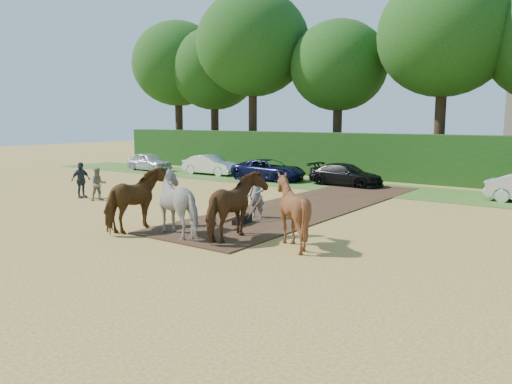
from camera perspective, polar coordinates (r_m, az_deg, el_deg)
The scene contains 9 objects.
ground at distance 18.30m, azimuth -9.29°, elevation -4.20°, with size 120.00×120.00×0.00m, color gold.
earth_strip at distance 22.86m, azimuth 6.01°, elevation -1.56°, with size 4.50×17.00×0.05m, color #472D1C.
grass_verge at distance 29.68m, azimuth 10.30°, elevation 0.61°, with size 50.00×5.00×0.03m, color #38601E.
hedgerow at distance 33.62m, azimuth 13.72°, elevation 3.95°, with size 46.00×1.60×3.00m, color #14380F.
spectator_near at distance 25.41m, azimuth -17.58°, elevation 0.86°, with size 0.78×0.60×1.60m, color tan.
spectator_far at distance 26.51m, azimuth -19.39°, elevation 1.29°, with size 1.06×0.44×1.81m, color #2A2F39.
plough_team at distance 16.70m, azimuth -5.13°, elevation -1.46°, with size 7.42×5.90×2.23m.
parked_cars at distance 29.36m, azimuth 11.08°, elevation 1.85°, with size 36.12×3.01×1.45m.
treeline at distance 37.46m, azimuth 13.59°, elevation 15.84°, with size 48.70×10.60×14.21m.
Camera 1 is at (12.76, -12.50, 3.94)m, focal length 35.00 mm.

